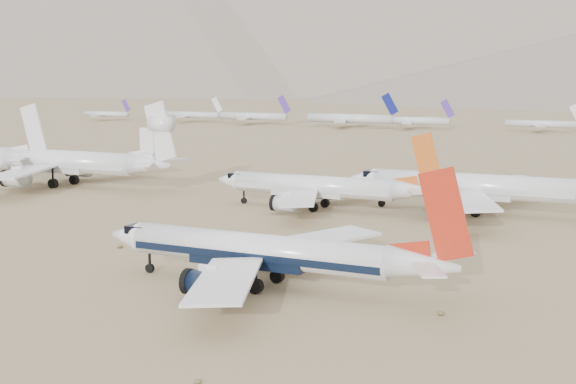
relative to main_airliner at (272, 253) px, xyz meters
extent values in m
plane|color=olive|center=(-1.97, -3.44, -4.60)|extent=(7000.00, 7000.00, 0.00)
cylinder|color=white|center=(-2.14, 0.00, 0.21)|extent=(35.37, 4.18, 4.18)
cube|color=black|center=(-2.14, 0.00, -0.32)|extent=(34.67, 4.24, 0.94)
sphere|color=white|center=(-19.83, 0.00, 0.21)|extent=(4.18, 4.18, 4.18)
cube|color=black|center=(-20.46, 0.00, 1.35)|extent=(2.93, 2.72, 1.05)
cone|color=white|center=(19.72, 0.00, 0.52)|extent=(8.84, 4.18, 4.18)
cube|color=white|center=(0.59, -12.41, -0.53)|extent=(13.66, 21.53, 0.65)
cube|color=white|center=(21.44, -4.07, 1.04)|extent=(5.62, 7.34, 0.25)
cylinder|color=black|center=(-4.11, -8.69, -2.41)|extent=(4.91, 3.01, 3.01)
cube|color=white|center=(0.59, 12.41, -0.53)|extent=(13.66, 21.53, 0.65)
cube|color=white|center=(21.44, 4.07, 1.04)|extent=(5.62, 7.34, 0.25)
cylinder|color=black|center=(-4.11, 8.69, -2.41)|extent=(4.91, 3.01, 3.01)
cube|color=#B52614|center=(22.18, 0.00, 6.62)|extent=(6.70, 0.33, 11.05)
cylinder|color=black|center=(-18.78, 0.00, -3.98)|extent=(1.25, 0.52, 1.25)
cylinder|color=black|center=(-0.67, -2.93, -3.73)|extent=(1.76, 1.05, 1.76)
cylinder|color=black|center=(-0.67, 2.93, -3.73)|extent=(1.76, 1.05, 1.76)
cylinder|color=white|center=(9.64, 66.84, 0.91)|extent=(39.45, 4.79, 4.79)
cube|color=silver|center=(9.64, 66.84, 0.31)|extent=(38.66, 4.87, 1.08)
sphere|color=white|center=(-10.09, 66.84, 0.91)|extent=(4.79, 4.79, 4.79)
cube|color=black|center=(-10.81, 66.84, 2.23)|extent=(3.36, 3.12, 1.20)
cube|color=white|center=(12.68, 52.94, 0.07)|extent=(15.24, 24.01, 0.74)
cylinder|color=silver|center=(7.45, 57.08, -2.09)|extent=(5.48, 3.45, 3.45)
cube|color=white|center=(12.68, 80.75, 0.07)|extent=(15.24, 24.01, 0.74)
cylinder|color=silver|center=(7.45, 76.60, -2.09)|extent=(5.48, 3.45, 3.45)
cylinder|color=black|center=(-8.89, 66.84, -3.88)|extent=(1.44, 0.60, 1.44)
cylinder|color=black|center=(11.28, 63.49, -3.60)|extent=(2.01, 1.20, 2.01)
cylinder|color=black|center=(11.28, 70.20, -3.60)|extent=(2.01, 1.20, 2.01)
cylinder|color=white|center=(-20.44, 58.04, 0.18)|extent=(34.06, 4.16, 4.16)
cube|color=silver|center=(-20.44, 58.04, -0.34)|extent=(33.38, 4.23, 0.94)
sphere|color=white|center=(-37.48, 58.04, 0.18)|extent=(4.16, 4.16, 4.16)
cube|color=black|center=(-38.10, 58.04, 1.33)|extent=(2.91, 2.71, 1.04)
cone|color=white|center=(0.61, 58.04, 0.50)|extent=(8.52, 4.16, 4.16)
cube|color=white|center=(-17.81, 46.02, -0.54)|extent=(13.16, 20.73, 0.64)
cube|color=white|center=(2.26, 54.10, 1.02)|extent=(5.41, 7.07, 0.25)
cylinder|color=silver|center=(-22.34, 49.60, -2.42)|extent=(4.73, 3.00, 3.00)
cube|color=white|center=(-17.81, 70.05, -0.54)|extent=(13.16, 20.73, 0.64)
cube|color=white|center=(2.26, 61.97, 1.02)|extent=(5.41, 7.07, 0.25)
cylinder|color=silver|center=(-22.34, 66.48, -2.42)|extent=(4.73, 3.00, 3.00)
cube|color=#C9581B|center=(2.97, 58.04, 6.40)|extent=(6.46, 0.33, 10.64)
cylinder|color=black|center=(-36.44, 58.04, -3.98)|extent=(1.25, 0.52, 1.25)
cylinder|color=black|center=(-19.03, 55.12, -3.73)|extent=(1.75, 1.04, 1.75)
cylinder|color=black|center=(-19.03, 60.95, -3.73)|extent=(1.75, 1.04, 1.75)
cylinder|color=white|center=(-91.05, 62.27, 1.54)|extent=(44.63, 5.34, 5.34)
cube|color=silver|center=(-91.05, 62.27, 0.87)|extent=(43.74, 5.42, 1.20)
cone|color=white|center=(-63.47, 62.27, 1.94)|extent=(11.16, 5.34, 5.34)
cube|color=white|center=(-87.60, 46.59, 0.61)|extent=(17.24, 27.16, 0.83)
cube|color=white|center=(-61.30, 57.13, 2.61)|extent=(7.08, 9.26, 0.32)
cylinder|color=silver|center=(-93.53, 51.27, -1.80)|extent=(6.20, 3.85, 3.85)
cube|color=white|center=(-87.60, 77.96, 0.61)|extent=(17.24, 27.16, 0.83)
cube|color=white|center=(-61.30, 67.42, 2.61)|extent=(7.08, 9.26, 0.32)
cylinder|color=silver|center=(-93.53, 73.28, -1.80)|extent=(6.20, 3.85, 3.85)
cube|color=white|center=(-60.37, 62.27, 9.65)|extent=(8.46, 0.43, 13.94)
cylinder|color=white|center=(-60.06, 62.27, 11.37)|extent=(5.58, 3.46, 3.46)
cylinder|color=black|center=(-89.19, 58.53, -3.48)|extent=(2.24, 1.34, 2.24)
cylinder|color=black|center=(-89.19, 66.02, -3.48)|extent=(2.24, 1.34, 2.24)
cone|color=white|center=(-100.11, 61.28, 1.72)|extent=(10.51, 5.16, 5.16)
cube|color=white|center=(-98.07, 56.42, 2.37)|extent=(6.67, 8.72, 0.31)
cube|color=white|center=(-122.84, 76.12, 0.43)|extent=(16.23, 25.58, 0.80)
cube|color=white|center=(-98.07, 66.14, 2.37)|extent=(6.67, 8.72, 0.31)
cube|color=white|center=(-97.19, 61.28, 9.01)|extent=(7.96, 0.41, 13.12)
cylinder|color=silver|center=(-264.94, 297.68, -0.65)|extent=(31.54, 3.12, 3.12)
cube|color=#4D3198|center=(-250.10, 297.68, 4.62)|extent=(6.28, 0.31, 7.91)
cube|color=silver|center=(-264.94, 289.52, -1.11)|extent=(8.31, 14.52, 0.31)
cube|color=silver|center=(-264.94, 305.84, -1.11)|extent=(8.31, 14.52, 0.31)
cylinder|color=silver|center=(-210.68, 307.51, -0.39)|extent=(36.78, 3.63, 3.63)
cube|color=white|center=(-193.37, 307.51, 5.76)|extent=(7.33, 0.36, 9.23)
cube|color=silver|center=(-210.68, 297.99, -0.93)|extent=(9.69, 16.93, 0.36)
cube|color=silver|center=(-210.68, 317.03, -0.93)|extent=(9.69, 16.93, 0.36)
cylinder|color=silver|center=(-168.26, 304.55, -0.18)|extent=(40.97, 4.05, 4.05)
cube|color=#4D3198|center=(-148.98, 304.55, 6.67)|extent=(8.16, 0.40, 10.28)
cube|color=silver|center=(-168.26, 293.95, -0.79)|extent=(10.79, 18.86, 0.40)
cube|color=silver|center=(-168.26, 315.16, -0.79)|extent=(10.79, 18.86, 0.40)
cylinder|color=silver|center=(-109.64, 301.63, 0.10)|extent=(46.70, 4.62, 4.62)
cube|color=navy|center=(-87.66, 301.63, 7.91)|extent=(9.30, 0.46, 11.71)
cube|color=silver|center=(-109.64, 289.54, -0.59)|extent=(12.30, 21.50, 0.46)
cube|color=silver|center=(-109.64, 313.71, -0.59)|extent=(12.30, 21.50, 0.46)
cylinder|color=silver|center=(-76.43, 303.90, -0.32)|extent=(38.14, 3.77, 3.77)
cube|color=#4D3198|center=(-58.48, 303.90, 6.05)|extent=(7.60, 0.38, 9.57)
cube|color=silver|center=(-76.43, 294.03, -0.88)|extent=(10.05, 17.56, 0.38)
cube|color=silver|center=(-76.43, 313.77, -0.88)|extent=(10.05, 17.56, 0.38)
cylinder|color=silver|center=(-14.20, 308.08, -0.56)|extent=(33.17, 3.28, 3.28)
cube|color=white|center=(1.41, 308.08, 4.98)|extent=(6.61, 0.33, 8.32)
cube|color=silver|center=(-14.20, 299.50, -1.06)|extent=(8.74, 15.27, 0.33)
cube|color=silver|center=(-14.20, 316.66, -1.06)|extent=(8.74, 15.27, 0.33)
cone|color=slate|center=(-1301.97, 1716.56, 205.40)|extent=(3024.00, 3024.00, 420.00)
cone|color=slate|center=(-801.97, 1556.56, 145.40)|extent=(1800.00, 1800.00, 300.00)
cone|color=slate|center=(-701.97, 1096.56, 42.90)|extent=(855.00, 855.00, 95.00)
ellipsoid|color=brown|center=(-32.37, 10.96, -4.31)|extent=(0.98, 0.98, 0.54)
ellipsoid|color=brown|center=(8.73, -31.14, -4.39)|extent=(0.70, 0.70, 0.39)
ellipsoid|color=brown|center=(22.43, -1.84, -4.35)|extent=(0.84, 0.84, 0.46)
camera|label=1|loc=(45.31, -87.89, 22.15)|focal=50.00mm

